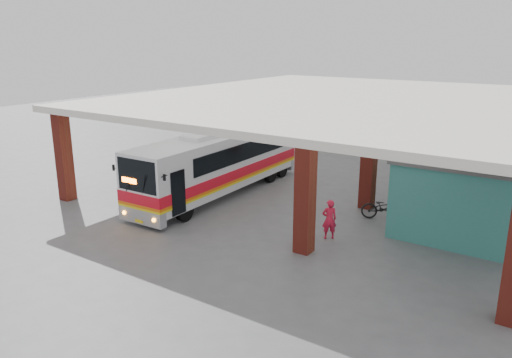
{
  "coord_description": "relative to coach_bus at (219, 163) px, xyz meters",
  "views": [
    {
      "loc": [
        11.05,
        -18.02,
        7.59
      ],
      "look_at": [
        -1.15,
        0.0,
        1.41
      ],
      "focal_mm": 35.0,
      "sensor_mm": 36.0,
      "label": 1
    }
  ],
  "objects": [
    {
      "name": "red_chair",
      "position": [
        8.97,
        5.1,
        -1.27
      ],
      "size": [
        0.42,
        0.42,
        0.78
      ],
      "rotation": [
        0.0,
        0.0,
        -0.01
      ],
      "color": "#B51E13",
      "rests_on": "ground"
    },
    {
      "name": "brick_columns",
      "position": [
        5.31,
        4.21,
        0.54
      ],
      "size": [
        20.1,
        21.6,
        4.35
      ],
      "color": "maroon",
      "rests_on": "ground"
    },
    {
      "name": "canopy_roof",
      "position": [
        4.38,
        5.71,
        2.87
      ],
      "size": [
        21.0,
        23.0,
        0.3
      ],
      "primitive_type": "cube",
      "color": "silver",
      "rests_on": "brick_columns"
    },
    {
      "name": "motorcycle",
      "position": [
        8.15,
        1.15,
        -1.09
      ],
      "size": [
        2.16,
        1.43,
        1.07
      ],
      "primitive_type": "imported",
      "rotation": [
        0.0,
        0.0,
        1.96
      ],
      "color": "black",
      "rests_on": "ground"
    },
    {
      "name": "coach_bus",
      "position": [
        0.0,
        0.0,
        0.0
      ],
      "size": [
        2.68,
        11.34,
        3.28
      ],
      "rotation": [
        0.0,
        0.0,
        0.03
      ],
      "color": "silver",
      "rests_on": "ground"
    },
    {
      "name": "ground",
      "position": [
        3.88,
        -0.79,
        -1.63
      ],
      "size": [
        90.0,
        90.0,
        0.0
      ],
      "primitive_type": "plane",
      "color": "#515154",
      "rests_on": "ground"
    },
    {
      "name": "pedestrian",
      "position": [
        7.08,
        -2.14,
        -0.84
      ],
      "size": [
        0.69,
        0.66,
        1.58
      ],
      "primitive_type": "imported",
      "rotation": [
        0.0,
        0.0,
        3.85
      ],
      "color": "red",
      "rests_on": "ground"
    },
    {
      "name": "shop_building",
      "position": [
        11.37,
        3.21,
        -0.07
      ],
      "size": [
        5.2,
        8.2,
        3.11
      ],
      "color": "#2E7465",
      "rests_on": "ground"
    }
  ]
}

